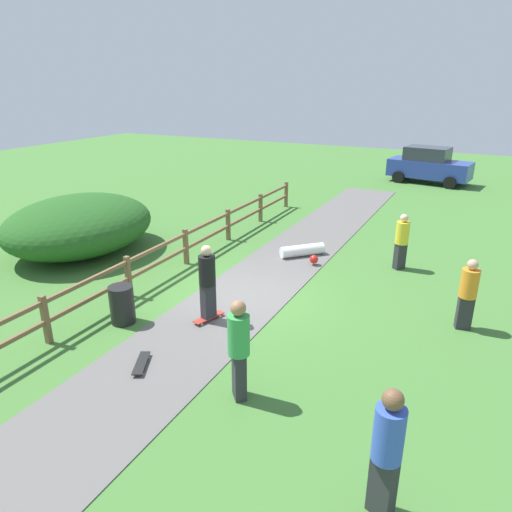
% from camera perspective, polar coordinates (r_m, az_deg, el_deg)
% --- Properties ---
extents(ground_plane, '(60.00, 60.00, 0.00)m').
position_cam_1_polar(ground_plane, '(12.21, -1.70, -4.91)').
color(ground_plane, '#427533').
extents(asphalt_path, '(2.40, 28.00, 0.02)m').
position_cam_1_polar(asphalt_path, '(12.21, -1.70, -4.87)').
color(asphalt_path, '#605E5B').
rests_on(asphalt_path, ground_plane).
extents(wooden_fence, '(0.12, 18.12, 1.10)m').
position_cam_1_polar(wooden_fence, '(13.29, -11.67, -0.06)').
color(wooden_fence, brown).
rests_on(wooden_fence, ground_plane).
extents(bush_large, '(4.17, 5.00, 1.81)m').
position_cam_1_polar(bush_large, '(16.12, -20.66, 3.57)').
color(bush_large, '#23561E').
rests_on(bush_large, ground_plane).
extents(trash_bin, '(0.56, 0.56, 0.90)m').
position_cam_1_polar(trash_bin, '(11.20, -15.95, -5.69)').
color(trash_bin, black).
rests_on(trash_bin, ground_plane).
extents(skater_riding, '(0.48, 0.82, 1.84)m').
position_cam_1_polar(skater_riding, '(10.63, -5.92, -2.84)').
color(skater_riding, '#B23326').
rests_on(skater_riding, asphalt_path).
extents(skater_fallen, '(1.36, 1.35, 0.36)m').
position_cam_1_polar(skater_fallen, '(14.87, 5.76, 0.59)').
color(skater_fallen, white).
rests_on(skater_fallen, asphalt_path).
extents(skateboard_loose, '(0.54, 0.80, 0.08)m').
position_cam_1_polar(skateboard_loose, '(9.63, -13.76, -12.51)').
color(skateboard_loose, black).
rests_on(skateboard_loose, asphalt_path).
extents(bystander_orange, '(0.47, 0.47, 1.66)m').
position_cam_1_polar(bystander_orange, '(11.33, 24.35, -3.93)').
color(bystander_orange, '#2D2D33').
rests_on(bystander_orange, ground_plane).
extents(bystander_green, '(0.54, 0.54, 1.88)m').
position_cam_1_polar(bystander_green, '(8.09, -2.11, -10.77)').
color(bystander_green, '#2D2D33').
rests_on(bystander_green, ground_plane).
extents(bystander_blue, '(0.49, 0.49, 1.89)m').
position_cam_1_polar(bystander_blue, '(6.38, 15.63, -21.47)').
color(bystander_blue, '#2D2D33').
rests_on(bystander_blue, ground_plane).
extents(bystander_yellow, '(0.53, 0.53, 1.67)m').
position_cam_1_polar(bystander_yellow, '(14.30, 17.28, 1.96)').
color(bystander_yellow, '#2D2D33').
rests_on(bystander_yellow, ground_plane).
extents(parked_car_blue, '(4.41, 2.49, 1.92)m').
position_cam_1_polar(parked_car_blue, '(27.41, 20.24, 10.31)').
color(parked_car_blue, '#283D99').
rests_on(parked_car_blue, ground_plane).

